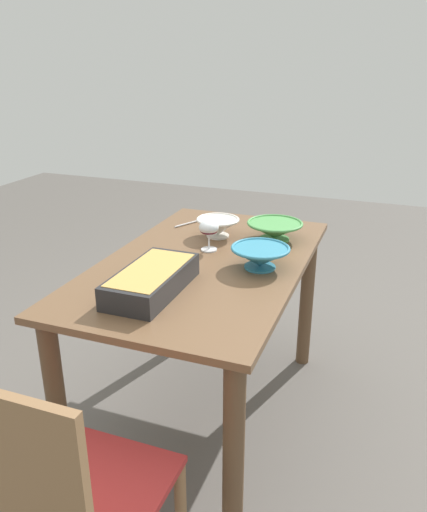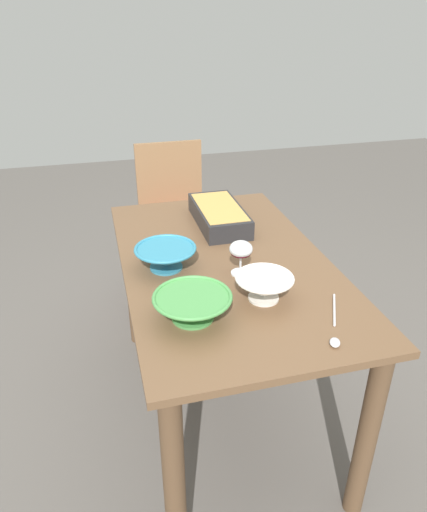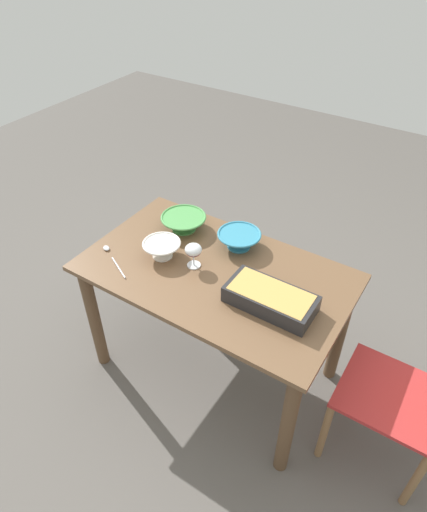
% 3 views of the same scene
% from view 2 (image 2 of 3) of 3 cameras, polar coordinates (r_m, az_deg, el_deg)
% --- Properties ---
extents(ground_plane, '(8.00, 8.00, 0.00)m').
position_cam_2_polar(ground_plane, '(2.24, 1.19, -17.71)').
color(ground_plane, '#5B5651').
extents(dining_table, '(1.30, 0.77, 0.75)m').
position_cam_2_polar(dining_table, '(1.85, 1.37, -4.34)').
color(dining_table, brown).
rests_on(dining_table, ground_plane).
extents(chair, '(0.45, 0.41, 0.92)m').
position_cam_2_polar(chair, '(2.79, -4.74, 4.49)').
color(chair, '#B22D2D').
rests_on(chair, ground_plane).
extents(wine_glass, '(0.08, 0.08, 0.13)m').
position_cam_2_polar(wine_glass, '(1.65, 3.34, 0.59)').
color(wine_glass, white).
rests_on(wine_glass, dining_table).
extents(casserole_dish, '(0.40, 0.19, 0.08)m').
position_cam_2_polar(casserole_dish, '(2.07, 0.68, 5.06)').
color(casserole_dish, '#262628').
rests_on(casserole_dish, dining_table).
extents(mixing_bowl, '(0.19, 0.19, 0.09)m').
position_cam_2_polar(mixing_bowl, '(1.54, 6.15, -3.66)').
color(mixing_bowl, white).
rests_on(mixing_bowl, dining_table).
extents(small_bowl, '(0.24, 0.24, 0.08)m').
position_cam_2_polar(small_bowl, '(1.44, -2.56, -5.98)').
color(small_bowl, '#4C994C').
rests_on(small_bowl, dining_table).
extents(serving_bowl, '(0.23, 0.23, 0.09)m').
position_cam_2_polar(serving_bowl, '(1.72, -5.80, -0.06)').
color(serving_bowl, teal).
rests_on(serving_bowl, dining_table).
extents(serving_spoon, '(0.26, 0.14, 0.01)m').
position_cam_2_polar(serving_spoon, '(1.45, 14.46, -8.58)').
color(serving_spoon, silver).
rests_on(serving_spoon, dining_table).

